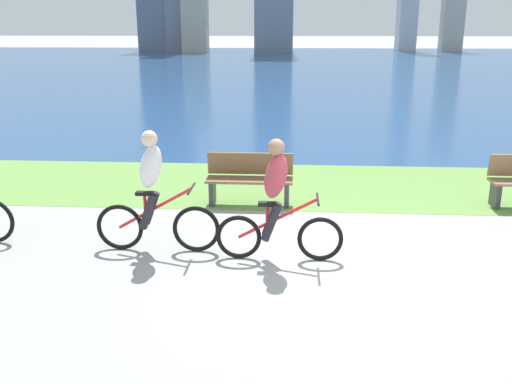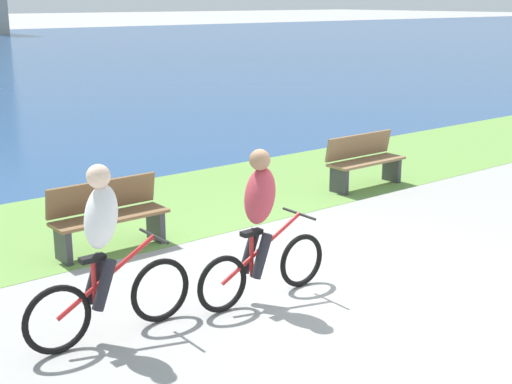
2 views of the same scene
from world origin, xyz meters
The scene contains 6 objects.
ground_plane centered at (0.00, 0.00, 0.00)m, with size 300.00×300.00×0.00m, color #9E9E99.
grass_strip_bayside centered at (0.00, 3.82, 0.00)m, with size 120.00×3.31×0.01m, color #6B9947.
bay_water_surface centered at (0.00, 38.01, 0.00)m, with size 300.00×65.05×0.00m, color navy.
cyclist_lead centered at (-1.10, 0.13, 0.83)m, with size 1.70×0.52×1.65m.
cyclist_trailing centered at (-2.79, 0.34, 0.84)m, with size 1.73×0.52×1.70m.
bench_near_path centered at (-1.64, 2.56, 0.45)m, with size 1.50×0.47×0.90m.
Camera 1 is at (-0.90, -6.93, 3.04)m, focal length 39.71 mm.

